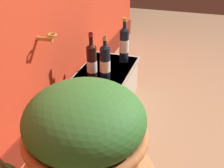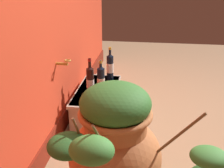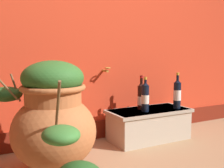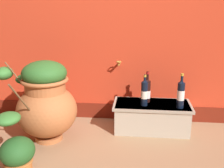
{
  "view_description": "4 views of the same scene",
  "coord_description": "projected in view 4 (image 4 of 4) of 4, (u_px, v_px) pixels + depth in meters",
  "views": [
    {
      "loc": [
        -1.31,
        0.21,
        1.23
      ],
      "look_at": [
        0.01,
        0.63,
        0.46
      ],
      "focal_mm": 45.41,
      "sensor_mm": 36.0,
      "label": 1
    },
    {
      "loc": [
        -2.01,
        0.35,
        1.38
      ],
      "look_at": [
        -0.13,
        0.61,
        0.58
      ],
      "focal_mm": 44.36,
      "sensor_mm": 36.0,
      "label": 2
    },
    {
      "loc": [
        -1.11,
        -1.24,
        0.84
      ],
      "look_at": [
        -0.12,
        0.61,
        0.59
      ],
      "focal_mm": 43.26,
      "sensor_mm": 36.0,
      "label": 3
    },
    {
      "loc": [
        0.25,
        -1.76,
        1.26
      ],
      "look_at": [
        -0.01,
        0.75,
        0.52
      ],
      "focal_mm": 42.38,
      "sensor_mm": 36.0,
      "label": 4
    }
  ],
  "objects": [
    {
      "name": "stone_ledge",
      "position": [
        152.0,
        116.0,
        2.78
      ],
      "size": [
        0.8,
        0.38,
        0.3
      ],
      "color": "#B2A893",
      "rests_on": "ground_plane"
    },
    {
      "name": "potted_shrub",
      "position": [
        18.0,
        155.0,
        2.04
      ],
      "size": [
        0.27,
        0.28,
        0.3
      ],
      "color": "#C17033",
      "rests_on": "ground_plane"
    },
    {
      "name": "wine_bottle_left",
      "position": [
        147.0,
        90.0,
        2.76
      ],
      "size": [
        0.07,
        0.07,
        0.32
      ],
      "color": "black",
      "rests_on": "stone_ledge"
    },
    {
      "name": "back_wall",
      "position": [
        117.0,
        4.0,
        2.85
      ],
      "size": [
        4.4,
        0.33,
        2.6
      ],
      "color": "red",
      "rests_on": "ground_plane"
    },
    {
      "name": "terracotta_urn",
      "position": [
        45.0,
        101.0,
        2.51
      ],
      "size": [
        0.79,
        0.94,
        0.79
      ],
      "color": "#B26638",
      "rests_on": "ground_plane"
    },
    {
      "name": "wine_bottle_middle",
      "position": [
        144.0,
        92.0,
        2.65
      ],
      "size": [
        0.07,
        0.07,
        0.32
      ],
      "color": "black",
      "rests_on": "stone_ledge"
    },
    {
      "name": "wine_bottle_right",
      "position": [
        181.0,
        93.0,
        2.59
      ],
      "size": [
        0.07,
        0.07,
        0.35
      ],
      "color": "black",
      "rests_on": "stone_ledge"
    }
  ]
}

